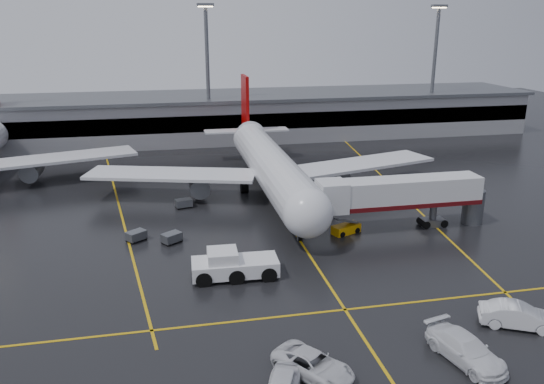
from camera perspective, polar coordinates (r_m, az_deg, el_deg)
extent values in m
plane|color=black|center=(64.80, 1.38, -2.73)|extent=(220.00, 220.00, 0.00)
cube|color=gold|center=(64.79, 1.38, -2.73)|extent=(0.25, 90.00, 0.02)
cube|color=gold|center=(45.61, 7.72, -12.20)|extent=(60.00, 0.25, 0.02)
cube|color=gold|center=(73.01, -15.94, -1.04)|extent=(9.99, 69.35, 0.02)
cube|color=gold|center=(79.37, 12.50, 0.72)|extent=(7.57, 69.64, 0.02)
cube|color=gray|center=(109.61, -4.28, 7.88)|extent=(120.00, 18.00, 8.00)
cube|color=black|center=(100.93, -3.63, 7.33)|extent=(120.00, 0.40, 3.00)
cube|color=#595B60|center=(108.96, -4.34, 10.11)|extent=(122.00, 19.00, 0.60)
cylinder|color=#595B60|center=(102.02, -6.79, 11.90)|extent=(0.70, 0.70, 25.00)
cube|color=#595B60|center=(101.54, -7.06, 19.04)|extent=(3.00, 1.20, 0.50)
cube|color=#FFE5B2|center=(101.54, -7.05, 18.87)|extent=(2.60, 0.90, 0.20)
cylinder|color=#595B60|center=(114.98, 16.68, 11.94)|extent=(0.70, 0.70, 25.00)
cube|color=#595B60|center=(114.56, 17.26, 18.26)|extent=(3.00, 1.20, 0.50)
cube|color=#FFE5B2|center=(114.55, 17.25, 18.11)|extent=(2.60, 0.90, 0.20)
cylinder|color=silver|center=(70.97, -0.04, 2.66)|extent=(5.20, 36.00, 5.20)
sphere|color=silver|center=(54.25, 3.78, -2.19)|extent=(5.20, 5.20, 5.20)
cone|color=silver|center=(90.97, -2.72, 6.39)|extent=(4.94, 8.00, 4.94)
cube|color=#990303|center=(91.11, -2.86, 9.54)|extent=(0.50, 5.50, 8.50)
cube|color=silver|center=(90.93, -2.72, 6.52)|extent=(14.00, 3.00, 0.25)
cube|color=silver|center=(71.77, -10.60, 1.86)|extent=(22.80, 11.83, 0.40)
cube|color=silver|center=(76.58, 9.24, 2.94)|extent=(22.80, 11.83, 0.40)
cylinder|color=#595B60|center=(71.32, -7.71, 0.74)|extent=(2.60, 4.50, 2.60)
cylinder|color=#595B60|center=(74.89, 6.94, 1.59)|extent=(2.60, 4.50, 2.60)
cylinder|color=#595B60|center=(58.10, 2.93, -4.17)|extent=(0.56, 0.56, 2.00)
cylinder|color=#595B60|center=(74.15, -2.93, 0.73)|extent=(0.56, 0.56, 2.00)
cylinder|color=#595B60|center=(75.33, 1.88, 1.02)|extent=(0.56, 0.56, 2.00)
cylinder|color=black|center=(58.30, 2.93, -4.67)|extent=(0.40, 1.10, 1.10)
cylinder|color=black|center=(74.28, -2.93, 0.40)|extent=(1.00, 1.40, 1.40)
cylinder|color=black|center=(75.46, 1.88, 0.69)|extent=(1.00, 1.40, 1.40)
cube|color=silver|center=(84.77, -21.69, 3.33)|extent=(22.80, 11.83, 0.40)
cylinder|color=#595B60|center=(84.85, -24.01, 2.08)|extent=(2.60, 4.50, 2.60)
cube|color=silver|center=(61.80, 13.59, 0.04)|extent=(18.00, 3.20, 3.00)
cube|color=#4E090D|center=(62.19, 13.50, -1.10)|extent=(18.00, 3.30, 0.50)
cube|color=silver|center=(58.86, 6.33, -0.44)|extent=(3.00, 3.40, 3.30)
cylinder|color=#595B60|center=(64.46, 16.63, -2.20)|extent=(0.80, 0.80, 3.00)
cube|color=#595B60|center=(64.81, 16.55, -3.07)|extent=(2.60, 1.60, 0.90)
cylinder|color=#595B60|center=(66.76, 20.47, -1.45)|extent=(2.40, 2.40, 4.00)
cylinder|color=black|center=(64.31, 15.68, -3.15)|extent=(0.90, 1.80, 0.90)
cylinder|color=black|center=(65.32, 17.41, -2.99)|extent=(0.90, 1.80, 0.90)
cube|color=white|center=(50.16, -3.92, -7.86)|extent=(7.99, 3.44, 1.35)
cube|color=white|center=(49.60, -5.25, -6.77)|extent=(2.80, 2.80, 1.13)
cube|color=black|center=(49.60, -5.25, -6.77)|extent=(2.52, 2.52, 1.01)
cylinder|color=black|center=(50.18, -7.28, -8.47)|extent=(1.59, 3.43, 1.46)
cylinder|color=black|center=(50.33, -3.91, -8.27)|extent=(1.59, 3.43, 1.46)
cylinder|color=black|center=(50.65, -0.59, -8.05)|extent=(1.59, 3.43, 1.46)
cube|color=orange|center=(60.62, 7.82, -3.87)|extent=(3.54, 2.49, 1.00)
cube|color=#595B60|center=(60.28, 7.86, -3.03)|extent=(3.23, 1.94, 1.14)
cylinder|color=black|center=(60.03, 7.03, -4.29)|extent=(1.17, 1.67, 0.64)
cylinder|color=black|center=(61.39, 8.58, -3.85)|extent=(1.17, 1.67, 0.64)
imported|color=silver|center=(37.70, 4.38, -17.73)|extent=(5.63, 6.22, 1.61)
imported|color=white|center=(41.09, 19.77, -15.36)|extent=(4.02, 6.80, 1.85)
imported|color=silver|center=(46.58, 24.55, -11.80)|extent=(6.02, 4.32, 1.89)
cube|color=#595B60|center=(58.41, -10.55, -4.71)|extent=(2.38, 2.21, 0.90)
cylinder|color=black|center=(57.79, -10.87, -5.49)|extent=(0.40, 0.20, 0.40)
cylinder|color=black|center=(58.65, -9.61, -5.06)|extent=(0.40, 0.20, 0.40)
cylinder|color=black|center=(58.55, -11.45, -5.21)|extent=(0.40, 0.20, 0.40)
cylinder|color=black|center=(59.40, -10.19, -4.79)|extent=(0.40, 0.20, 0.40)
cube|color=#595B60|center=(59.74, -14.15, -4.45)|extent=(2.38, 2.25, 0.90)
cylinder|color=black|center=(59.12, -14.46, -5.20)|extent=(0.40, 0.20, 0.40)
cylinder|color=black|center=(59.95, -13.21, -4.78)|extent=(0.40, 0.20, 0.40)
cylinder|color=black|center=(59.89, -15.01, -4.95)|extent=(0.40, 0.20, 0.40)
cylinder|color=black|center=(60.71, -13.77, -4.53)|extent=(0.40, 0.20, 0.40)
cube|color=#595B60|center=(68.91, -9.31, -1.13)|extent=(2.24, 1.72, 0.90)
cylinder|color=black|center=(68.42, -9.82, -1.71)|extent=(0.40, 0.20, 0.40)
cylinder|color=black|center=(68.81, -8.54, -1.53)|extent=(0.40, 0.20, 0.40)
cylinder|color=black|center=(69.34, -10.04, -1.46)|extent=(0.40, 0.20, 0.40)
cylinder|color=black|center=(69.72, -8.77, -1.29)|extent=(0.40, 0.20, 0.40)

